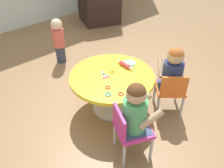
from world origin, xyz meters
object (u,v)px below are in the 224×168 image
object	(u,v)px
seated_child_right	(173,70)
craft_scissors	(105,76)
toddler_standing	(59,40)
child_chair_left	(130,129)
armchair_dark	(100,7)
rolling_pin	(125,65)
seated_child_left	(136,109)
craft_table	(112,83)
child_chair_right	(170,89)

from	to	relation	value
seated_child_right	craft_scissors	bearing A→B (deg)	139.88
toddler_standing	child_chair_left	bearing A→B (deg)	-102.25
armchair_dark	rolling_pin	bearing A→B (deg)	-122.49
seated_child_left	toddler_standing	size ratio (longest dim) A/B	0.76
child_chair_left	rolling_pin	xyz separation A→B (m)	(0.51, 0.60, 0.18)
seated_child_left	craft_scissors	bearing A→B (deg)	73.44
toddler_standing	craft_table	bearing A→B (deg)	-95.17
toddler_standing	craft_scissors	distance (m)	1.28
toddler_standing	rolling_pin	bearing A→B (deg)	-85.48
seated_child_left	toddler_standing	distance (m)	1.92
child_chair_right	seated_child_right	distance (m)	0.23
armchair_dark	rolling_pin	world-z (taller)	armchair_dark
craft_table	rolling_pin	distance (m)	0.26
rolling_pin	armchair_dark	bearing A→B (deg)	57.51
rolling_pin	craft_scissors	xyz separation A→B (m)	(-0.29, 0.00, -0.02)
armchair_dark	toddler_standing	distance (m)	1.68
seated_child_left	toddler_standing	world-z (taller)	seated_child_left
child_chair_right	toddler_standing	bearing A→B (deg)	100.62
child_chair_right	craft_scissors	bearing A→B (deg)	136.65
craft_scissors	child_chair_left	bearing A→B (deg)	-110.11
child_chair_left	child_chair_right	distance (m)	0.74
craft_table	child_chair_left	bearing A→B (deg)	-116.98
craft_table	seated_child_left	world-z (taller)	seated_child_left
armchair_dark	child_chair_left	bearing A→B (deg)	-124.34
armchair_dark	rolling_pin	size ratio (longest dim) A/B	3.97
craft_scissors	toddler_standing	bearing A→B (deg)	81.67
child_chair_left	seated_child_right	xyz separation A→B (m)	(0.76, 0.14, 0.23)
child_chair_left	child_chair_right	size ratio (longest dim) A/B	1.00
craft_scissors	seated_child_left	bearing A→B (deg)	-106.56
craft_scissors	child_chair_right	bearing A→B (deg)	-43.35
seated_child_right	child_chair_left	bearing A→B (deg)	-169.23
child_chair_left	craft_table	bearing A→B (deg)	63.02
child_chair_right	rolling_pin	xyz separation A→B (m)	(-0.23, 0.48, 0.18)
craft_table	rolling_pin	xyz separation A→B (m)	(0.22, 0.03, 0.13)
craft_table	seated_child_left	size ratio (longest dim) A/B	1.77
seated_child_left	seated_child_right	size ratio (longest dim) A/B	1.00
seated_child_left	child_chair_right	bearing A→B (deg)	10.65
craft_table	rolling_pin	bearing A→B (deg)	8.17
seated_child_left	rolling_pin	world-z (taller)	seated_child_left
craft_table	seated_child_right	xyz separation A→B (m)	(0.47, -0.42, 0.18)
craft_table	craft_scissors	bearing A→B (deg)	152.21
seated_child_left	rolling_pin	xyz separation A→B (m)	(0.47, 0.61, -0.05)
seated_child_left	armchair_dark	distance (m)	3.29
child_chair_right	rolling_pin	world-z (taller)	child_chair_right
child_chair_left	seated_child_left	bearing A→B (deg)	-23.83
seated_child_right	armchair_dark	world-z (taller)	armchair_dark
craft_table	child_chair_right	world-z (taller)	child_chair_right
child_chair_right	toddler_standing	world-z (taller)	toddler_standing
child_chair_left	armchair_dark	distance (m)	3.29
child_chair_right	craft_table	bearing A→B (deg)	134.79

